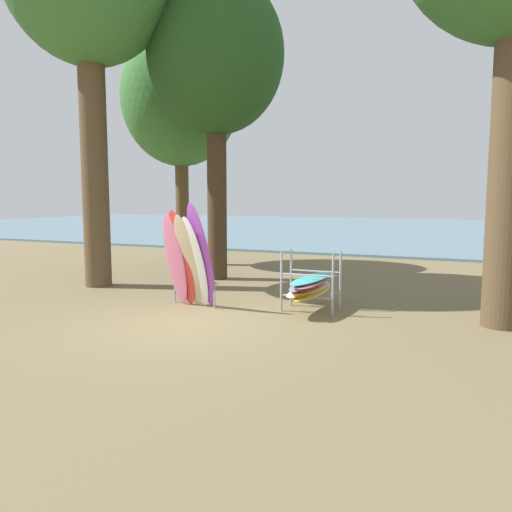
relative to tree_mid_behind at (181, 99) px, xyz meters
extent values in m
plane|color=brown|center=(4.66, -7.27, -5.75)|extent=(80.00, 80.00, 0.00)
cube|color=slate|center=(4.66, 22.70, -5.70)|extent=(80.00, 36.00, 0.10)
cylinder|color=brown|center=(0.28, -4.74, -2.31)|extent=(0.69, 0.69, 6.86)
cylinder|color=brown|center=(10.09, -5.19, -2.63)|extent=(0.75, 0.75, 6.23)
cylinder|color=brown|center=(0.00, 0.00, -3.50)|extent=(0.46, 0.46, 4.50)
ellipsoid|color=#387033|center=(0.00, 0.00, 0.04)|extent=(4.08, 4.08, 4.69)
cylinder|color=#42301E|center=(2.67, -2.41, -3.18)|extent=(0.56, 0.56, 5.13)
ellipsoid|color=#234C1E|center=(2.67, -2.41, 0.59)|extent=(3.83, 3.83, 4.41)
ellipsoid|color=pink|center=(3.57, -6.07, -4.73)|extent=(0.63, 0.62, 2.03)
ellipsoid|color=red|center=(3.75, -6.09, -4.68)|extent=(0.64, 0.69, 2.12)
ellipsoid|color=#C6B289|center=(3.92, -6.11, -4.73)|extent=(0.65, 0.75, 2.02)
ellipsoid|color=white|center=(4.10, -6.13, -4.75)|extent=(0.66, 0.75, 1.99)
ellipsoid|color=purple|center=(4.28, -6.15, -4.61)|extent=(0.68, 0.79, 2.28)
cylinder|color=#9EA0A5|center=(3.36, -5.77, -5.47)|extent=(0.04, 0.04, 0.55)
cylinder|color=#9EA0A5|center=(4.49, -5.99, -5.47)|extent=(0.04, 0.04, 0.55)
cylinder|color=#9EA0A5|center=(3.92, -5.88, -5.20)|extent=(1.30, 0.29, 0.04)
cylinder|color=#9EA0A5|center=(5.89, -5.65, -5.12)|extent=(0.05, 0.05, 1.25)
cylinder|color=#9EA0A5|center=(6.99, -5.65, -5.12)|extent=(0.05, 0.05, 1.25)
cylinder|color=#9EA0A5|center=(5.89, -5.05, -5.12)|extent=(0.05, 0.05, 1.25)
cylinder|color=#9EA0A5|center=(6.99, -5.05, -5.12)|extent=(0.05, 0.05, 1.25)
cylinder|color=#9EA0A5|center=(6.44, -5.65, -5.40)|extent=(1.10, 0.04, 0.04)
cylinder|color=#9EA0A5|center=(6.44, -5.65, -4.95)|extent=(1.10, 0.04, 0.04)
cylinder|color=#9EA0A5|center=(6.44, -5.05, -5.40)|extent=(1.10, 0.04, 0.04)
cylinder|color=#9EA0A5|center=(6.44, -5.05, -4.95)|extent=(1.10, 0.04, 0.04)
ellipsoid|color=yellow|center=(6.48, -5.35, -5.35)|extent=(0.50, 2.10, 0.06)
ellipsoid|color=white|center=(6.41, -5.35, -5.29)|extent=(0.65, 2.13, 0.06)
ellipsoid|color=orange|center=(6.40, -5.35, -5.23)|extent=(0.65, 2.13, 0.06)
ellipsoid|color=gray|center=(6.42, -5.35, -5.17)|extent=(0.53, 2.11, 0.06)
ellipsoid|color=pink|center=(6.48, -5.35, -5.11)|extent=(0.58, 2.12, 0.06)
ellipsoid|color=#38B2AD|center=(6.48, -5.35, -5.05)|extent=(0.62, 2.13, 0.06)
camera|label=1|loc=(9.61, -15.44, -3.37)|focal=35.71mm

